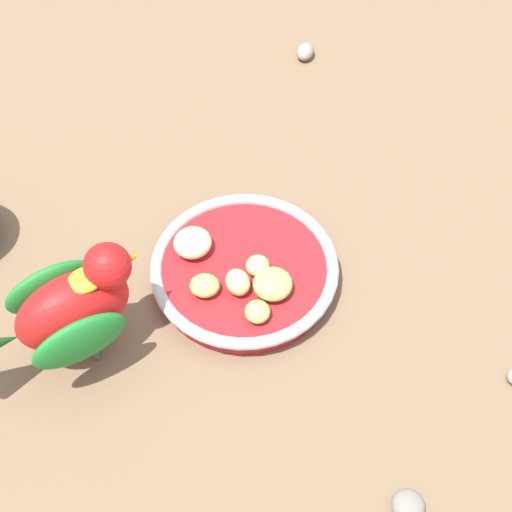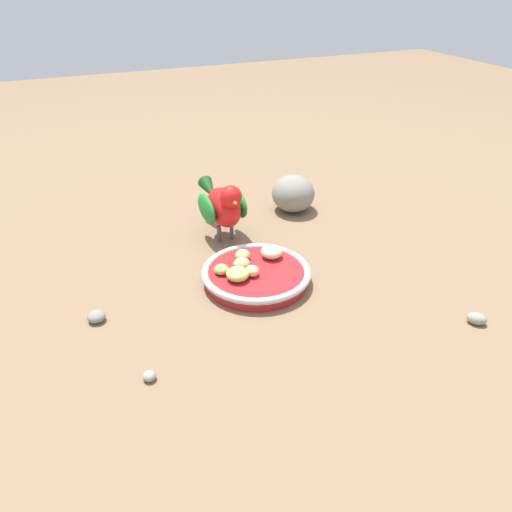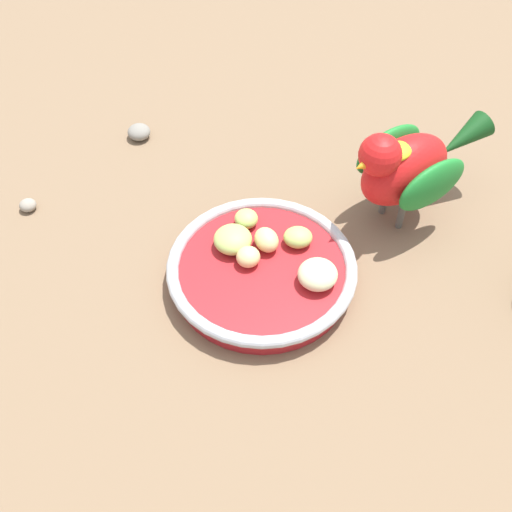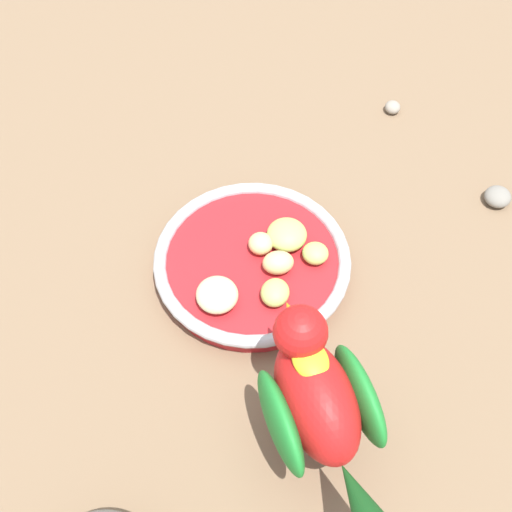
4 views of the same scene
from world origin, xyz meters
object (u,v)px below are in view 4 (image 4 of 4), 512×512
(feeding_bowl, at_px, (252,263))
(apple_piece_1, at_px, (278,263))
(apple_piece_5, at_px, (315,253))
(apple_piece_3, at_px, (275,293))
(pebble_1, at_px, (498,197))
(apple_piece_0, at_px, (261,244))
(apple_piece_2, at_px, (217,295))
(parrot, at_px, (319,401))
(pebble_0, at_px, (393,107))
(apple_piece_4, at_px, (287,235))

(feeding_bowl, height_order, apple_piece_1, apple_piece_1)
(apple_piece_5, bearing_deg, apple_piece_3, -150.21)
(pebble_1, bearing_deg, apple_piece_0, 178.37)
(apple_piece_5, bearing_deg, apple_piece_0, 149.43)
(apple_piece_0, relative_size, apple_piece_3, 0.82)
(apple_piece_0, distance_m, pebble_1, 0.27)
(apple_piece_2, relative_size, apple_piece_5, 1.56)
(apple_piece_1, height_order, parrot, parrot)
(feeding_bowl, bearing_deg, pebble_0, 35.38)
(apple_piece_3, distance_m, pebble_1, 0.28)
(apple_piece_2, relative_size, apple_piece_4, 1.00)
(apple_piece_2, xyz_separation_m, apple_piece_4, (0.09, 0.04, -0.00))
(parrot, bearing_deg, apple_piece_4, -14.19)
(apple_piece_1, relative_size, apple_piece_5, 1.18)
(parrot, xyz_separation_m, pebble_1, (0.28, 0.18, -0.07))
(apple_piece_2, relative_size, apple_piece_3, 1.32)
(apple_piece_3, height_order, apple_piece_5, apple_piece_3)
(apple_piece_1, bearing_deg, apple_piece_0, 106.37)
(apple_piece_0, height_order, pebble_0, apple_piece_0)
(apple_piece_1, distance_m, pebble_0, 0.28)
(apple_piece_2, xyz_separation_m, pebble_0, (0.28, 0.20, -0.03))
(pebble_0, bearing_deg, apple_piece_5, -133.42)
(apple_piece_3, relative_size, pebble_1, 1.06)
(apple_piece_0, height_order, pebble_1, apple_piece_0)
(apple_piece_2, bearing_deg, apple_piece_0, 37.13)
(apple_piece_2, height_order, apple_piece_3, apple_piece_2)
(apple_piece_2, bearing_deg, parrot, -74.25)
(feeding_bowl, relative_size, apple_piece_5, 7.56)
(apple_piece_5, distance_m, parrot, 0.18)
(apple_piece_3, bearing_deg, feeding_bowl, 97.05)
(apple_piece_4, height_order, parrot, parrot)
(apple_piece_1, relative_size, pebble_1, 1.06)
(pebble_0, bearing_deg, feeding_bowl, -144.62)
(apple_piece_5, relative_size, pebble_1, 0.90)
(apple_piece_3, height_order, pebble_0, apple_piece_3)
(feeding_bowl, xyz_separation_m, apple_piece_0, (0.01, 0.01, 0.02))
(apple_piece_5, bearing_deg, apple_piece_2, -171.16)
(apple_piece_4, distance_m, pebble_1, 0.24)
(apple_piece_0, distance_m, apple_piece_2, 0.07)
(parrot, bearing_deg, pebble_0, -35.47)
(feeding_bowl, distance_m, apple_piece_3, 0.05)
(apple_piece_5, bearing_deg, parrot, -111.84)
(feeding_bowl, xyz_separation_m, apple_piece_4, (0.04, 0.01, 0.02))
(apple_piece_1, relative_size, pebble_0, 1.59)
(parrot, xyz_separation_m, pebble_0, (0.24, 0.34, -0.07))
(feeding_bowl, relative_size, pebble_0, 10.14)
(apple_piece_2, bearing_deg, apple_piece_5, 8.84)
(feeding_bowl, bearing_deg, apple_piece_0, 36.78)
(apple_piece_3, height_order, pebble_1, apple_piece_3)
(apple_piece_1, xyz_separation_m, apple_piece_5, (0.04, 0.00, -0.00))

